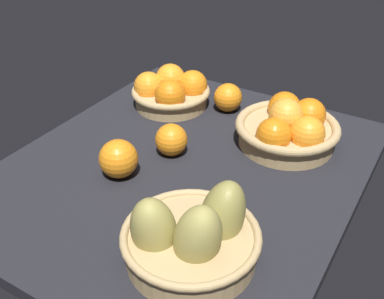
{
  "coord_description": "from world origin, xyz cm",
  "views": [
    {
      "loc": [
        -69.91,
        -44.33,
        61.29
      ],
      "look_at": [
        1.4,
        -1.4,
        7.0
      ],
      "focal_mm": 43.21,
      "sensor_mm": 36.0,
      "label": 1
    }
  ],
  "objects_px": {
    "basket_near_right": "(289,128)",
    "loose_orange_back_gap": "(228,97)",
    "basket_far_right": "(171,91)",
    "basket_near_left_pears": "(191,237)",
    "loose_orange_front_gap": "(171,140)",
    "loose_orange_side_gap": "(118,159)"
  },
  "relations": [
    {
      "from": "basket_far_right",
      "to": "basket_near_left_pears",
      "type": "distance_m",
      "value": 0.56
    },
    {
      "from": "basket_near_left_pears",
      "to": "loose_orange_back_gap",
      "type": "xyz_separation_m",
      "value": [
        0.5,
        0.19,
        -0.01
      ]
    },
    {
      "from": "basket_near_right",
      "to": "loose_orange_back_gap",
      "type": "xyz_separation_m",
      "value": [
        0.08,
        0.2,
        -0.01
      ]
    },
    {
      "from": "basket_near_right",
      "to": "basket_far_right",
      "type": "bearing_deg",
      "value": 85.78
    },
    {
      "from": "basket_far_right",
      "to": "loose_orange_front_gap",
      "type": "xyz_separation_m",
      "value": [
        -0.2,
        -0.13,
        -0.01
      ]
    },
    {
      "from": "basket_near_right",
      "to": "loose_orange_front_gap",
      "type": "bearing_deg",
      "value": 128.94
    },
    {
      "from": "basket_near_right",
      "to": "loose_orange_back_gap",
      "type": "distance_m",
      "value": 0.21
    },
    {
      "from": "basket_near_right",
      "to": "loose_orange_front_gap",
      "type": "height_order",
      "value": "basket_near_right"
    },
    {
      "from": "basket_near_right",
      "to": "loose_orange_side_gap",
      "type": "relative_size",
      "value": 2.91
    },
    {
      "from": "basket_near_right",
      "to": "basket_far_right",
      "type": "relative_size",
      "value": 1.15
    },
    {
      "from": "loose_orange_back_gap",
      "to": "loose_orange_side_gap",
      "type": "height_order",
      "value": "loose_orange_side_gap"
    },
    {
      "from": "loose_orange_front_gap",
      "to": "loose_orange_side_gap",
      "type": "distance_m",
      "value": 0.14
    },
    {
      "from": "basket_near_left_pears",
      "to": "loose_orange_back_gap",
      "type": "bearing_deg",
      "value": 20.76
    },
    {
      "from": "loose_orange_front_gap",
      "to": "basket_near_left_pears",
      "type": "bearing_deg",
      "value": -140.95
    },
    {
      "from": "loose_orange_back_gap",
      "to": "loose_orange_side_gap",
      "type": "bearing_deg",
      "value": 170.63
    },
    {
      "from": "basket_far_right",
      "to": "loose_orange_side_gap",
      "type": "bearing_deg",
      "value": -165.91
    },
    {
      "from": "basket_near_left_pears",
      "to": "loose_orange_side_gap",
      "type": "relative_size",
      "value": 2.85
    },
    {
      "from": "basket_far_right",
      "to": "loose_orange_back_gap",
      "type": "xyz_separation_m",
      "value": [
        0.06,
        -0.14,
        -0.01
      ]
    },
    {
      "from": "basket_near_right",
      "to": "loose_orange_front_gap",
      "type": "distance_m",
      "value": 0.27
    },
    {
      "from": "loose_orange_side_gap",
      "to": "basket_near_right",
      "type": "bearing_deg",
      "value": -41.27
    },
    {
      "from": "loose_orange_front_gap",
      "to": "loose_orange_back_gap",
      "type": "xyz_separation_m",
      "value": [
        0.25,
        -0.01,
        0.0
      ]
    },
    {
      "from": "basket_near_right",
      "to": "basket_far_right",
      "type": "height_order",
      "value": "basket_near_right"
    }
  ]
}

